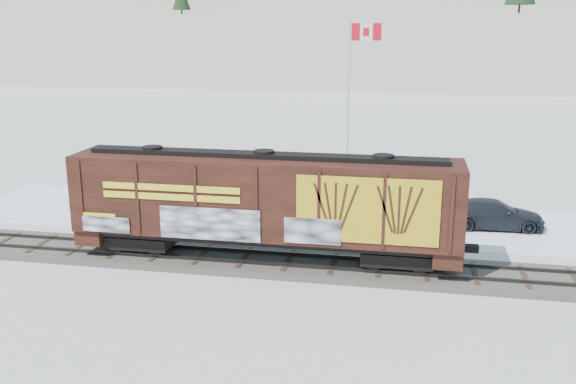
% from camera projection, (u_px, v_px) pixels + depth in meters
% --- Properties ---
extents(ground, '(500.00, 500.00, 0.00)m').
position_uv_depth(ground, '(288.00, 267.00, 28.47)').
color(ground, white).
rests_on(ground, ground).
extents(rail_track, '(50.00, 3.40, 0.43)m').
position_uv_depth(rail_track, '(288.00, 263.00, 28.44)').
color(rail_track, '#59544C').
rests_on(rail_track, ground).
extents(parking_strip, '(40.00, 8.00, 0.03)m').
position_uv_depth(parking_strip, '(314.00, 218.00, 35.60)').
color(parking_strip, white).
rests_on(parking_strip, ground).
extents(hillside, '(360.00, 110.00, 93.00)m').
position_uv_depth(hillside, '(395.00, 8.00, 157.66)').
color(hillside, white).
rests_on(hillside, ground).
extents(hopper_railcar, '(16.86, 3.06, 4.67)m').
position_uv_depth(hopper_railcar, '(264.00, 200.00, 27.90)').
color(hopper_railcar, black).
rests_on(hopper_railcar, rail_track).
extents(flagpole, '(2.30, 0.90, 10.69)m').
position_uv_depth(flagpole, '(349.00, 134.00, 39.21)').
color(flagpole, silver).
rests_on(flagpole, ground).
extents(car_silver, '(4.57, 2.41, 1.48)m').
position_uv_depth(car_silver, '(266.00, 207.00, 34.97)').
color(car_silver, '#ACAFB3').
rests_on(car_silver, parking_strip).
extents(car_white, '(5.14, 2.89, 1.60)m').
position_uv_depth(car_white, '(357.00, 202.00, 35.80)').
color(car_white, white).
rests_on(car_white, parking_strip).
extents(car_dark, '(5.28, 2.40, 1.50)m').
position_uv_depth(car_dark, '(493.00, 214.00, 33.64)').
color(car_dark, '#22252A').
rests_on(car_dark, parking_strip).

